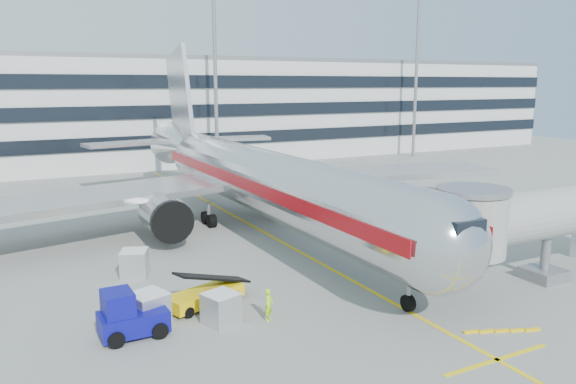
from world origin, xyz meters
name	(u,v)px	position (x,y,z in m)	size (l,w,h in m)	color
ground	(328,268)	(0.00, 0.00, 0.00)	(180.00, 180.00, 0.00)	gray
lead_in_line	(263,232)	(0.00, 10.00, 0.01)	(0.25, 70.00, 0.01)	yellow
stop_bar	(497,360)	(0.00, -14.00, 0.01)	(6.00, 0.25, 0.01)	yellow
main_jet	(254,177)	(0.00, 11.72, 4.23)	(50.95, 48.70, 16.06)	silver
jet_bridge	(567,215)	(12.18, -8.00, 3.87)	(17.80, 4.50, 7.00)	silver
terminal	(130,110)	(0.00, 57.95, 7.80)	(150.00, 24.25, 15.60)	silver
light_mast_centre	(215,59)	(8.00, 42.00, 14.88)	(2.40, 1.20, 25.45)	gray
light_mast_east	(417,63)	(42.00, 42.00, 14.88)	(2.40, 1.20, 25.45)	gray
belt_loader	(205,295)	(-9.25, -2.35, 0.62)	(4.67, 2.86, 2.19)	yellow
baggage_tug	(129,317)	(-13.68, -4.35, 1.02)	(3.17, 2.07, 2.35)	#0B0B7A
cargo_container_left	(149,310)	(-12.56, -3.58, 0.87)	(2.04, 2.04, 1.73)	#B4B6BB
cargo_container_right	(134,263)	(-11.55, 4.16, 0.84)	(2.05, 2.05, 1.67)	#B4B6BB
cargo_container_front	(221,308)	(-9.29, -4.95, 0.81)	(1.90, 1.90, 1.60)	#B4B6BB
ramp_worker	(269,305)	(-7.01, -5.67, 0.83)	(0.61, 0.40, 1.66)	#B2FD1A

